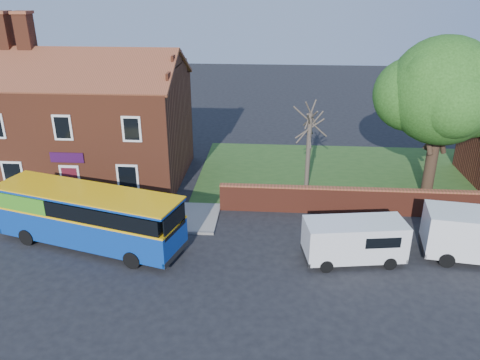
{
  "coord_description": "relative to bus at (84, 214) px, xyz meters",
  "views": [
    {
      "loc": [
        4.98,
        -17.31,
        12.17
      ],
      "look_at": [
        3.31,
        5.0,
        2.73
      ],
      "focal_mm": 35.0,
      "sensor_mm": 36.0,
      "label": 1
    }
  ],
  "objects": [
    {
      "name": "shop_building",
      "position": [
        -2.76,
        8.85,
        1.75
      ],
      "size": [
        12.3,
        8.13,
        10.5
      ],
      "color": "brown",
      "rests_on": "ground"
    },
    {
      "name": "boundary_wall",
      "position": [
        17.26,
        4.36,
        -0.85
      ],
      "size": [
        22.0,
        0.38,
        1.6
      ],
      "color": "maroon",
      "rests_on": "ground"
    },
    {
      "name": "pavement",
      "position": [
        -2.74,
        3.11,
        -1.6
      ],
      "size": [
        18.0,
        3.5,
        0.12
      ],
      "primitive_type": "cube",
      "color": "gray",
      "rests_on": "ground"
    },
    {
      "name": "bus",
      "position": [
        0.0,
        0.0,
        0.0
      ],
      "size": [
        9.87,
        4.95,
        2.92
      ],
      "rotation": [
        0.0,
        0.0,
        -0.28
      ],
      "color": "#0E3A9A",
      "rests_on": "ground"
    },
    {
      "name": "kerb",
      "position": [
        -2.74,
        1.36,
        -1.59
      ],
      "size": [
        18.0,
        0.15,
        0.14
      ],
      "primitive_type": "cube",
      "color": "slate",
      "rests_on": "ground"
    },
    {
      "name": "grass_strip",
      "position": [
        17.26,
        10.36,
        -1.64
      ],
      "size": [
        26.0,
        12.0,
        0.04
      ],
      "primitive_type": "cube",
      "color": "#426B28",
      "rests_on": "ground"
    },
    {
      "name": "bare_tree",
      "position": [
        11.43,
        7.79,
        1.12
      ],
      "size": [
        2.03,
        2.42,
        5.41
      ],
      "color": "#4C4238",
      "rests_on": "ground"
    },
    {
      "name": "large_tree",
      "position": [
        18.91,
        7.56,
        4.63
      ],
      "size": [
        7.88,
        6.24,
        9.61
      ],
      "color": "black",
      "rests_on": "ground"
    },
    {
      "name": "van_near",
      "position": [
        13.16,
        -0.58,
        -0.52
      ],
      "size": [
        4.87,
        2.53,
        2.04
      ],
      "rotation": [
        0.0,
        0.0,
        0.15
      ],
      "color": "white",
      "rests_on": "ground"
    },
    {
      "name": "ground",
      "position": [
        4.26,
        -2.64,
        -1.66
      ],
      "size": [
        120.0,
        120.0,
        0.0
      ],
      "primitive_type": "plane",
      "color": "black",
      "rests_on": "ground"
    }
  ]
}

